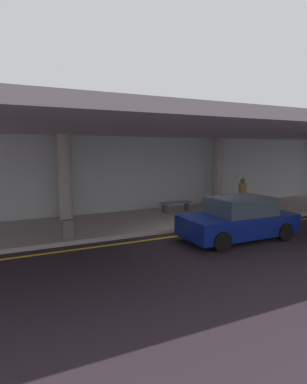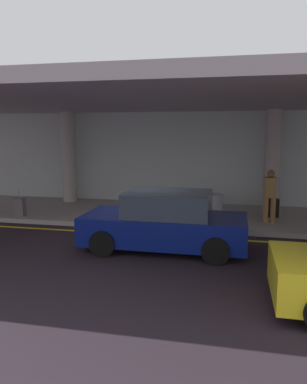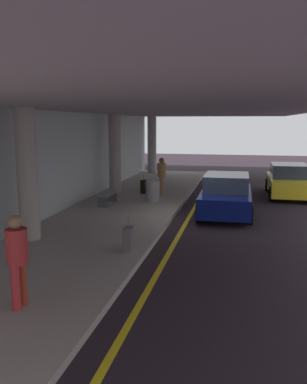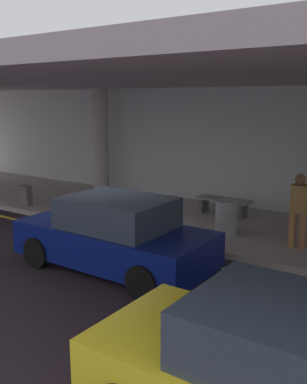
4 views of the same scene
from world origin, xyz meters
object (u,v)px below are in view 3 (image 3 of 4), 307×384
object	(u,v)px
car_yellow_taxi	(289,181)
bench_metal	(107,196)
support_column_center	(152,144)
suitcase_upright_primary	(128,239)
support_column_far_left	(27,175)
traveler_with_luggage	(17,255)
suitcase_upright_secondary	(143,187)
car_navy	(226,195)
person_waiting_for_ride	(162,174)
trash_bin_steel	(153,192)
support_column_left_mid	(115,153)

from	to	relation	value
car_yellow_taxi	bench_metal	world-z (taller)	car_yellow_taxi
support_column_center	suitcase_upright_primary	distance (m)	16.83
support_column_far_left	traveler_with_luggage	bearing A→B (deg)	-153.51
support_column_center	suitcase_upright_secondary	world-z (taller)	support_column_center
car_navy	bench_metal	distance (m)	4.70
bench_metal	person_waiting_for_ride	bearing A→B (deg)	-32.74
support_column_center	support_column_far_left	bearing A→B (deg)	180.00
support_column_far_left	trash_bin_steel	xyz separation A→B (m)	(6.05, -2.24, -1.40)
car_navy	traveler_with_luggage	size ratio (longest dim) A/B	2.44
car_yellow_taxi	trash_bin_steel	size ratio (longest dim) A/B	4.82
support_column_far_left	traveler_with_luggage	world-z (taller)	support_column_far_left
support_column_left_mid	car_navy	distance (m)	6.18
support_column_far_left	trash_bin_steel	size ratio (longest dim) A/B	4.29
support_column_left_mid	support_column_center	size ratio (longest dim) A/B	1.00
car_yellow_taxi	person_waiting_for_ride	distance (m)	5.96
support_column_left_mid	support_column_center	bearing A→B (deg)	0.00
bench_metal	trash_bin_steel	distance (m)	1.91
car_yellow_taxi	suitcase_upright_secondary	size ratio (longest dim) A/B	4.56
car_yellow_taxi	person_waiting_for_ride	size ratio (longest dim) A/B	2.44
suitcase_upright_secondary	car_yellow_taxi	bearing A→B (deg)	-94.80
person_waiting_for_ride	support_column_center	bearing A→B (deg)	28.18
bench_metal	car_navy	bearing A→B (deg)	-91.66
support_column_far_left	car_yellow_taxi	xyz separation A→B (m)	(9.46, -7.96, -1.26)
trash_bin_steel	car_yellow_taxi	bearing A→B (deg)	-59.26
car_navy	suitcase_upright_secondary	world-z (taller)	car_navy
support_column_center	traveler_with_luggage	bearing A→B (deg)	-174.29
support_column_left_mid	bench_metal	bearing A→B (deg)	-168.86
traveler_with_luggage	bench_metal	size ratio (longest dim) A/B	1.05
suitcase_upright_secondary	support_column_center	bearing A→B (deg)	-7.74
suitcase_upright_secondary	trash_bin_steel	xyz separation A→B (m)	(-1.93, -0.88, 0.11)
car_yellow_taxi	traveler_with_luggage	world-z (taller)	traveler_with_luggage
support_column_far_left	car_navy	distance (m)	7.37
support_column_left_mid	trash_bin_steel	world-z (taller)	support_column_left_mid
suitcase_upright_primary	trash_bin_steel	xyz separation A→B (m)	(6.54, 0.78, 0.11)
support_column_center	trash_bin_steel	bearing A→B (deg)	-167.32
traveler_with_luggage	suitcase_upright_secondary	distance (m)	12.04
car_yellow_taxi	bench_metal	xyz separation A→B (m)	(-4.32, 7.40, -0.21)
suitcase_upright_primary	trash_bin_steel	world-z (taller)	suitcase_upright_primary
suitcase_upright_primary	suitcase_upright_secondary	size ratio (longest dim) A/B	1.00
support_column_center	person_waiting_for_ride	bearing A→B (deg)	-164.63
suitcase_upright_secondary	bench_metal	world-z (taller)	suitcase_upright_secondary
suitcase_upright_primary	support_column_left_mid	bearing A→B (deg)	10.19
support_column_left_mid	support_column_center	world-z (taller)	same
support_column_left_mid	car_navy	size ratio (longest dim) A/B	0.89
bench_metal	traveler_with_luggage	bearing A→B (deg)	-171.08
traveler_with_luggage	suitcase_upright_secondary	size ratio (longest dim) A/B	1.87
car_yellow_taxi	trash_bin_steel	world-z (taller)	car_yellow_taxi
support_column_center	bench_metal	bearing A→B (deg)	-177.03
support_column_center	car_navy	size ratio (longest dim) A/B	0.89
support_column_left_mid	suitcase_upright_primary	world-z (taller)	support_column_left_mid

